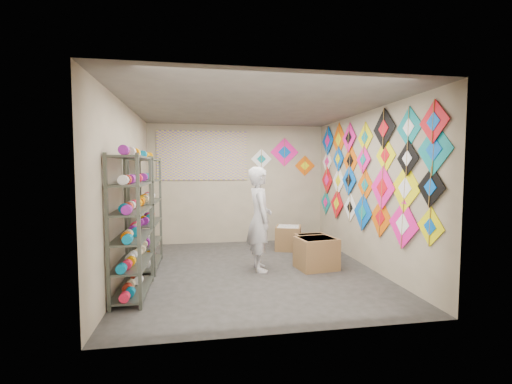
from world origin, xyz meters
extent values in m
plane|color=#2D2A27|center=(0.00, 0.00, 0.00)|extent=(4.50, 4.50, 0.00)
plane|color=tan|center=(0.00, 2.25, 1.35)|extent=(4.00, 0.00, 4.00)
plane|color=tan|center=(0.00, -2.25, 1.35)|extent=(4.00, 0.00, 4.00)
plane|color=tan|center=(-2.00, 0.00, 1.35)|extent=(0.00, 4.50, 4.50)
plane|color=tan|center=(2.00, 0.00, 1.35)|extent=(0.00, 4.50, 4.50)
plane|color=#6B635A|center=(0.00, 0.00, 2.70)|extent=(4.50, 4.50, 0.00)
cube|color=#4C5147|center=(-1.78, -0.85, 0.95)|extent=(0.40, 1.10, 1.90)
cube|color=#4C5147|center=(-1.78, 0.45, 0.95)|extent=(0.40, 1.10, 1.90)
cylinder|color=#FF1C43|center=(-1.78, -1.33, 1.04)|extent=(0.12, 0.10, 0.12)
cylinder|color=#FF6C00|center=(-1.78, -1.14, 1.04)|extent=(0.12, 0.10, 0.12)
cylinder|color=#F99C00|center=(-1.78, -0.95, 1.04)|extent=(0.12, 0.10, 0.12)
cylinder|color=silver|center=(-1.78, -0.75, 1.04)|extent=(0.12, 0.10, 0.12)
cylinder|color=red|center=(-1.78, -0.56, 1.04)|extent=(0.12, 0.10, 0.12)
cylinder|color=purple|center=(-1.78, -0.37, 1.04)|extent=(0.12, 0.10, 0.12)
cylinder|color=beige|center=(-1.78, -0.03, 1.04)|extent=(0.12, 0.10, 0.12)
cylinder|color=#0679A7|center=(-1.78, 0.16, 1.04)|extent=(0.12, 0.10, 0.12)
cylinder|color=#FF1C43|center=(-1.78, 0.35, 1.04)|extent=(0.12, 0.10, 0.12)
cylinder|color=#FF6C00|center=(-1.78, 0.55, 1.04)|extent=(0.12, 0.10, 0.12)
cylinder|color=#F99C00|center=(-1.78, 0.74, 1.04)|extent=(0.12, 0.10, 0.12)
cylinder|color=silver|center=(-1.78, 0.93, 1.04)|extent=(0.12, 0.10, 0.12)
cube|color=#F5EC0B|center=(1.99, -1.75, 0.98)|extent=(0.01, 0.51, 0.51)
cube|color=#FF1795|center=(1.97, -1.19, 0.92)|extent=(0.03, 0.71, 0.71)
cube|color=#ED5E07|center=(1.99, -0.55, 0.92)|extent=(0.03, 0.64, 0.64)
cube|color=blue|center=(1.97, 0.03, 0.94)|extent=(0.03, 0.66, 0.66)
cube|color=white|center=(1.99, 0.56, 0.96)|extent=(0.01, 0.56, 0.56)
cube|color=red|center=(1.97, 1.18, 0.97)|extent=(0.04, 0.64, 0.63)
cube|color=#0B8389|center=(1.99, 1.86, 0.93)|extent=(0.02, 0.57, 0.57)
cube|color=black|center=(1.97, -1.75, 1.48)|extent=(0.03, 0.52, 0.52)
cube|color=#F5EC0B|center=(1.99, -1.19, 1.44)|extent=(0.04, 0.71, 0.71)
cube|color=#FF1795|center=(1.97, -0.62, 1.41)|extent=(0.03, 0.71, 0.71)
cube|color=#ED5E07|center=(1.99, -0.01, 1.42)|extent=(0.01, 0.57, 0.57)
cube|color=blue|center=(1.97, 0.61, 1.49)|extent=(0.03, 0.60, 0.60)
cube|color=white|center=(1.99, 1.16, 1.45)|extent=(0.02, 0.59, 0.59)
cube|color=red|center=(1.97, 1.76, 1.45)|extent=(0.01, 0.62, 0.62)
cube|color=#0B8389|center=(1.99, -1.77, 1.95)|extent=(0.03, 0.66, 0.66)
cube|color=black|center=(1.97, -1.25, 1.85)|extent=(0.02, 0.50, 0.50)
cube|color=#F5EC0B|center=(1.99, -0.65, 1.92)|extent=(0.01, 0.57, 0.57)
cube|color=#FF1795|center=(1.97, 0.04, 1.87)|extent=(0.03, 0.50, 0.50)
cube|color=#ED5E07|center=(1.99, 0.60, 1.86)|extent=(0.01, 0.64, 0.64)
cube|color=blue|center=(1.97, 1.14, 1.91)|extent=(0.01, 0.53, 0.53)
cube|color=white|center=(1.99, 1.80, 1.86)|extent=(0.03, 0.55, 0.55)
cube|color=red|center=(1.97, -1.77, 2.29)|extent=(0.02, 0.55, 0.55)
cube|color=#0B8389|center=(1.99, -1.24, 2.28)|extent=(0.01, 0.58, 0.58)
cube|color=black|center=(1.97, -0.62, 2.33)|extent=(0.01, 0.64, 0.64)
cube|color=#F5EC0B|center=(1.99, 0.03, 2.25)|extent=(0.01, 0.54, 0.54)
cube|color=#FF1795|center=(1.97, 0.65, 2.30)|extent=(0.04, 0.58, 0.58)
cube|color=#ED5E07|center=(1.99, 1.17, 2.31)|extent=(0.01, 0.69, 0.69)
cube|color=blue|center=(1.97, 1.75, 2.33)|extent=(0.02, 0.66, 0.66)
cube|color=white|center=(0.55, 2.24, 1.93)|extent=(0.48, 0.02, 0.48)
cube|color=#FF1795|center=(1.10, 2.24, 2.09)|extent=(0.67, 0.02, 0.67)
cube|color=#ED5E07|center=(1.60, 2.24, 1.77)|extent=(0.49, 0.02, 0.49)
cube|color=#7553B4|center=(-0.80, 2.23, 2.00)|extent=(2.00, 0.01, 1.10)
imported|color=silver|center=(0.11, -0.01, 0.87)|extent=(0.67, 0.47, 1.74)
cube|color=olive|center=(1.08, -0.09, 0.27)|extent=(0.71, 0.62, 0.53)
cube|color=olive|center=(1.20, 0.46, 0.23)|extent=(0.61, 0.51, 0.47)
cube|color=olive|center=(0.97, 1.34, 0.25)|extent=(0.67, 0.70, 0.49)
camera|label=1|loc=(-0.89, -5.59, 1.72)|focal=24.00mm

